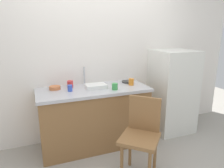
{
  "coord_description": "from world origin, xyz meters",
  "views": [
    {
      "loc": [
        -0.89,
        -1.97,
        1.62
      ],
      "look_at": [
        0.11,
        0.6,
        0.89
      ],
      "focal_mm": 33.43,
      "sensor_mm": 36.0,
      "label": 1
    }
  ],
  "objects_px": {
    "terracotta_bowl": "(55,88)",
    "cup_red": "(70,84)",
    "cup_green": "(115,87)",
    "hotplate": "(127,82)",
    "cup_orange": "(131,82)",
    "dish_tray": "(96,86)",
    "refrigerator": "(172,91)",
    "chair": "(141,134)",
    "cup_blue": "(70,88)"
  },
  "relations": [
    {
      "from": "dish_tray",
      "to": "cup_blue",
      "type": "bearing_deg",
      "value": -175.14
    },
    {
      "from": "terracotta_bowl",
      "to": "cup_red",
      "type": "distance_m",
      "value": 0.21
    },
    {
      "from": "chair",
      "to": "cup_blue",
      "type": "height_order",
      "value": "cup_blue"
    },
    {
      "from": "chair",
      "to": "hotplate",
      "type": "relative_size",
      "value": 5.24
    },
    {
      "from": "cup_orange",
      "to": "cup_blue",
      "type": "height_order",
      "value": "cup_orange"
    },
    {
      "from": "chair",
      "to": "hotplate",
      "type": "height_order",
      "value": "chair"
    },
    {
      "from": "cup_orange",
      "to": "refrigerator",
      "type": "bearing_deg",
      "value": 2.84
    },
    {
      "from": "chair",
      "to": "cup_red",
      "type": "bearing_deg",
      "value": 165.5
    },
    {
      "from": "hotplate",
      "to": "cup_blue",
      "type": "relative_size",
      "value": 2.04
    },
    {
      "from": "terracotta_bowl",
      "to": "refrigerator",
      "type": "bearing_deg",
      "value": -4.14
    },
    {
      "from": "hotplate",
      "to": "cup_orange",
      "type": "height_order",
      "value": "cup_orange"
    },
    {
      "from": "refrigerator",
      "to": "cup_red",
      "type": "height_order",
      "value": "refrigerator"
    },
    {
      "from": "terracotta_bowl",
      "to": "cup_red",
      "type": "xyz_separation_m",
      "value": [
        0.21,
        0.01,
        0.03
      ]
    },
    {
      "from": "chair",
      "to": "terracotta_bowl",
      "type": "relative_size",
      "value": 6.06
    },
    {
      "from": "refrigerator",
      "to": "cup_green",
      "type": "xyz_separation_m",
      "value": [
        -1.07,
        -0.17,
        0.23
      ]
    },
    {
      "from": "dish_tray",
      "to": "cup_orange",
      "type": "bearing_deg",
      "value": -4.48
    },
    {
      "from": "chair",
      "to": "terracotta_bowl",
      "type": "height_order",
      "value": "chair"
    },
    {
      "from": "cup_orange",
      "to": "cup_blue",
      "type": "distance_m",
      "value": 0.88
    },
    {
      "from": "hotplate",
      "to": "cup_blue",
      "type": "bearing_deg",
      "value": -170.46
    },
    {
      "from": "terracotta_bowl",
      "to": "cup_blue",
      "type": "height_order",
      "value": "cup_blue"
    },
    {
      "from": "hotplate",
      "to": "cup_blue",
      "type": "height_order",
      "value": "cup_blue"
    },
    {
      "from": "dish_tray",
      "to": "cup_orange",
      "type": "relative_size",
      "value": 2.94
    },
    {
      "from": "cup_blue",
      "to": "dish_tray",
      "type": "bearing_deg",
      "value": 4.86
    },
    {
      "from": "hotplate",
      "to": "cup_green",
      "type": "distance_m",
      "value": 0.44
    },
    {
      "from": "chair",
      "to": "cup_green",
      "type": "xyz_separation_m",
      "value": [
        -0.06,
        0.63,
        0.38
      ]
    },
    {
      "from": "hotplate",
      "to": "cup_blue",
      "type": "xyz_separation_m",
      "value": [
        -0.89,
        -0.15,
        0.03
      ]
    },
    {
      "from": "chair",
      "to": "dish_tray",
      "type": "height_order",
      "value": "same"
    },
    {
      "from": "hotplate",
      "to": "dish_tray",
      "type": "bearing_deg",
      "value": -167.39
    },
    {
      "from": "cup_blue",
      "to": "chair",
      "type": "bearing_deg",
      "value": -51.07
    },
    {
      "from": "chair",
      "to": "cup_blue",
      "type": "bearing_deg",
      "value": 172.2
    },
    {
      "from": "terracotta_bowl",
      "to": "cup_blue",
      "type": "relative_size",
      "value": 1.76
    },
    {
      "from": "dish_tray",
      "to": "hotplate",
      "type": "height_order",
      "value": "dish_tray"
    },
    {
      "from": "hotplate",
      "to": "cup_green",
      "type": "bearing_deg",
      "value": -137.83
    },
    {
      "from": "refrigerator",
      "to": "cup_red",
      "type": "xyz_separation_m",
      "value": [
        -1.6,
        0.14,
        0.24
      ]
    },
    {
      "from": "cup_red",
      "to": "hotplate",
      "type": "bearing_deg",
      "value": -1.09
    },
    {
      "from": "chair",
      "to": "dish_tray",
      "type": "distance_m",
      "value": 0.93
    },
    {
      "from": "cup_red",
      "to": "cup_blue",
      "type": "relative_size",
      "value": 1.16
    },
    {
      "from": "terracotta_bowl",
      "to": "cup_green",
      "type": "height_order",
      "value": "cup_green"
    },
    {
      "from": "dish_tray",
      "to": "hotplate",
      "type": "bearing_deg",
      "value": 12.61
    },
    {
      "from": "hotplate",
      "to": "terracotta_bowl",
      "type": "bearing_deg",
      "value": 179.55
    },
    {
      "from": "chair",
      "to": "cup_blue",
      "type": "relative_size",
      "value": 10.66
    },
    {
      "from": "chair",
      "to": "terracotta_bowl",
      "type": "distance_m",
      "value": 1.28
    },
    {
      "from": "cup_green",
      "to": "cup_orange",
      "type": "bearing_deg",
      "value": 23.58
    },
    {
      "from": "cup_green",
      "to": "chair",
      "type": "bearing_deg",
      "value": -84.43
    },
    {
      "from": "refrigerator",
      "to": "cup_green",
      "type": "distance_m",
      "value": 1.1
    },
    {
      "from": "cup_red",
      "to": "cup_blue",
      "type": "bearing_deg",
      "value": -101.27
    },
    {
      "from": "cup_green",
      "to": "terracotta_bowl",
      "type": "bearing_deg",
      "value": 157.73
    },
    {
      "from": "refrigerator",
      "to": "cup_blue",
      "type": "relative_size",
      "value": 15.64
    },
    {
      "from": "dish_tray",
      "to": "refrigerator",
      "type": "bearing_deg",
      "value": -0.13
    },
    {
      "from": "hotplate",
      "to": "cup_orange",
      "type": "relative_size",
      "value": 1.79
    }
  ]
}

